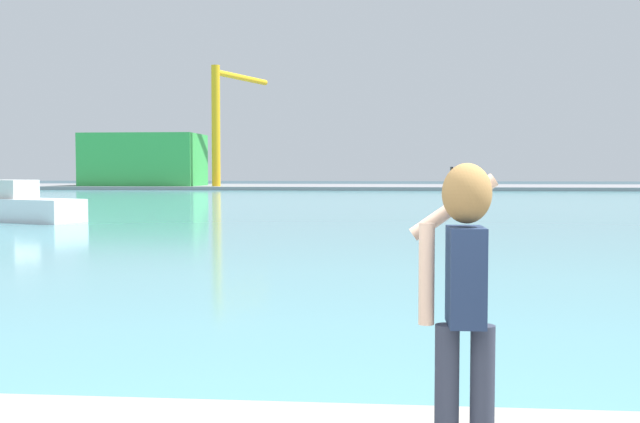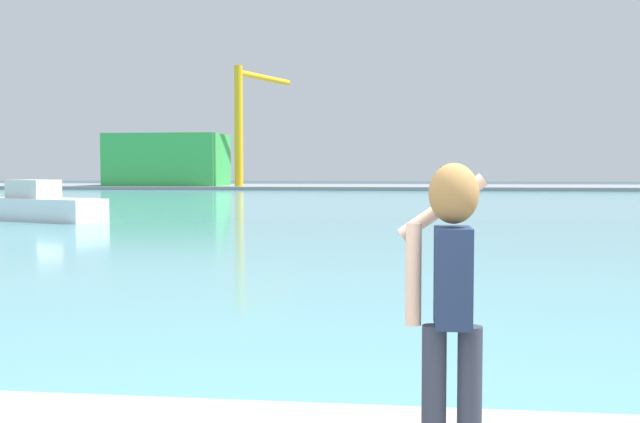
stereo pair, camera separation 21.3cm
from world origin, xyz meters
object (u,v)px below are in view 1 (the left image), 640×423
(warehouse_left, at_px, (144,160))
(boat_moored, at_px, (20,206))
(person_photographer, at_px, (464,282))
(port_crane, at_px, (224,111))

(warehouse_left, bearing_deg, boat_moored, -76.88)
(person_photographer, xyz_separation_m, port_crane, (-20.30, 85.68, 7.66))
(person_photographer, xyz_separation_m, warehouse_left, (-30.56, 87.21, 1.93))
(warehouse_left, distance_m, port_crane, 11.85)
(person_photographer, relative_size, warehouse_left, 0.13)
(port_crane, bearing_deg, person_photographer, -76.67)
(person_photographer, distance_m, boat_moored, 32.81)
(warehouse_left, height_order, port_crane, port_crane)
(port_crane, bearing_deg, boat_moored, -86.52)
(person_photographer, relative_size, port_crane, 0.12)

